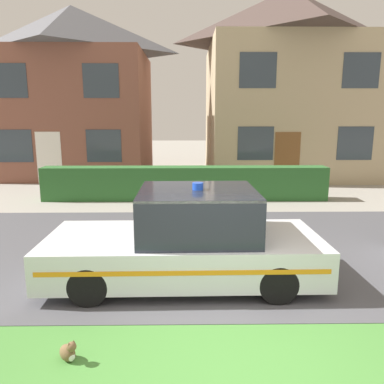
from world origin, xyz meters
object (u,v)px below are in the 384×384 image
house_right (286,83)px  cat (68,352)px  house_left (75,91)px  police_car (188,240)px

house_right → cat: bearing=-112.7°
house_left → house_right: size_ratio=0.90×
police_car → house_right: (4.62, 12.18, 3.54)m
police_car → cat: (-1.34, -2.09, -0.58)m
cat → house_left: size_ratio=0.04×
police_car → cat: 2.55m
cat → house_left: bearing=145.9°
police_car → house_left: (-5.13, 11.95, 3.13)m
cat → police_car: bearing=98.2°
cat → house_right: size_ratio=0.04×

